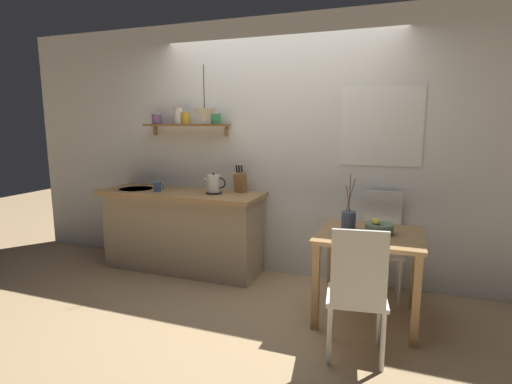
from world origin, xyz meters
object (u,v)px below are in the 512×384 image
(fruit_bowl, at_px, (379,227))
(electric_kettle, at_px, (214,184))
(knife_block, at_px, (240,182))
(dining_table, at_px, (369,248))
(dining_chair_far, at_px, (381,240))
(coffee_mug_by_sink, at_px, (158,186))
(pendant_lamp, at_px, (204,115))
(dining_chair_near, at_px, (357,290))
(twig_vase, at_px, (348,220))

(fruit_bowl, xyz_separation_m, electric_kettle, (-1.70, 0.41, 0.20))
(electric_kettle, xyz_separation_m, knife_block, (0.23, 0.17, 0.02))
(dining_table, relative_size, dining_chair_far, 0.85)
(coffee_mug_by_sink, xyz_separation_m, pendant_lamp, (0.58, 0.01, 0.76))
(dining_table, bearing_deg, knife_block, 156.54)
(electric_kettle, relative_size, coffee_mug_by_sink, 2.02)
(fruit_bowl, height_order, electric_kettle, electric_kettle)
(pendant_lamp, bearing_deg, coffee_mug_by_sink, -179.31)
(coffee_mug_by_sink, bearing_deg, knife_block, 16.70)
(dining_chair_near, distance_m, pendant_lamp, 2.30)
(twig_vase, bearing_deg, dining_table, -19.32)
(twig_vase, relative_size, pendant_lamp, 0.86)
(fruit_bowl, relative_size, coffee_mug_by_sink, 1.88)
(electric_kettle, xyz_separation_m, pendant_lamp, (-0.05, -0.08, 0.72))
(dining_table, bearing_deg, dining_chair_far, 83.18)
(dining_table, height_order, electric_kettle, electric_kettle)
(twig_vase, relative_size, coffee_mug_by_sink, 3.91)
(twig_vase, height_order, knife_block, twig_vase)
(twig_vase, bearing_deg, fruit_bowl, -9.72)
(dining_chair_near, distance_m, knife_block, 1.96)
(knife_block, bearing_deg, twig_vase, -24.07)
(dining_table, bearing_deg, electric_kettle, 165.07)
(dining_chair_far, relative_size, electric_kettle, 4.04)
(dining_chair_far, distance_m, knife_block, 1.55)
(fruit_bowl, height_order, knife_block, knife_block)
(dining_chair_near, height_order, electric_kettle, electric_kettle)
(electric_kettle, relative_size, pendant_lamp, 0.44)
(coffee_mug_by_sink, bearing_deg, dining_table, -8.79)
(dining_chair_far, xyz_separation_m, fruit_bowl, (-0.00, -0.53, 0.25))
(dining_chair_near, relative_size, dining_chair_far, 0.98)
(electric_kettle, bearing_deg, fruit_bowl, -13.68)
(electric_kettle, distance_m, pendant_lamp, 0.72)
(dining_chair_far, height_order, fruit_bowl, dining_chair_far)
(dining_chair_near, bearing_deg, electric_kettle, 145.31)
(pendant_lamp, bearing_deg, twig_vase, -11.04)
(knife_block, bearing_deg, dining_chair_far, -2.16)
(fruit_bowl, distance_m, twig_vase, 0.26)
(electric_kettle, bearing_deg, knife_block, 37.70)
(dining_chair_far, bearing_deg, coffee_mug_by_sink, -175.02)
(dining_chair_near, height_order, pendant_lamp, pendant_lamp)
(knife_block, height_order, coffee_mug_by_sink, knife_block)
(fruit_bowl, bearing_deg, twig_vase, 170.28)
(dining_table, relative_size, pendant_lamp, 1.52)
(fruit_bowl, xyz_separation_m, coffee_mug_by_sink, (-2.34, 0.33, 0.16))
(dining_chair_far, height_order, coffee_mug_by_sink, coffee_mug_by_sink)
(dining_chair_near, relative_size, pendant_lamp, 1.75)
(fruit_bowl, relative_size, electric_kettle, 0.93)
(dining_table, height_order, knife_block, knife_block)
(coffee_mug_by_sink, height_order, pendant_lamp, pendant_lamp)
(dining_chair_far, distance_m, twig_vase, 0.62)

